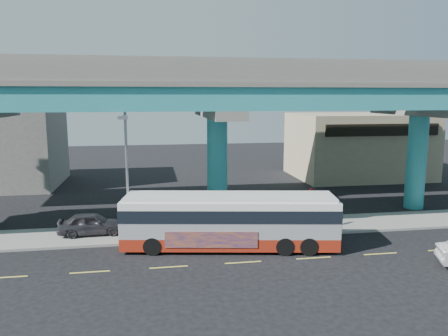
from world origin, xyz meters
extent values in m
plane|color=black|center=(0.00, 0.00, 0.00)|extent=(120.00, 120.00, 0.00)
cube|color=gray|center=(0.00, 5.50, 0.07)|extent=(70.00, 4.00, 0.15)
cube|color=#D8C64C|center=(-12.00, -0.30, 0.01)|extent=(2.00, 0.12, 0.01)
cube|color=#D8C64C|center=(-8.00, -0.30, 0.01)|extent=(2.00, 0.12, 0.01)
cube|color=#D8C64C|center=(-4.00, -0.30, 0.01)|extent=(2.00, 0.12, 0.01)
cube|color=#D8C64C|center=(0.00, -0.30, 0.01)|extent=(2.00, 0.12, 0.01)
cube|color=#D8C64C|center=(4.00, -0.30, 0.01)|extent=(2.00, 0.12, 0.01)
cube|color=#D8C64C|center=(8.00, -0.30, 0.01)|extent=(2.00, 0.12, 0.01)
cube|color=#D8C64C|center=(12.00, -0.30, 0.01)|extent=(2.00, 0.12, 0.01)
cylinder|color=teal|center=(0.00, 9.00, 3.70)|extent=(1.50, 1.50, 7.40)
cube|color=gray|center=(0.00, 9.00, 7.70)|extent=(2.00, 12.00, 0.60)
cube|color=gray|center=(0.00, 12.50, 8.60)|extent=(1.80, 5.00, 1.20)
cylinder|color=teal|center=(16.00, 9.00, 3.70)|extent=(1.50, 1.50, 7.40)
cube|color=gray|center=(16.00, 9.00, 7.70)|extent=(2.00, 12.00, 0.60)
cube|color=gray|center=(16.00, 12.50, 8.60)|extent=(1.80, 5.00, 1.20)
cube|color=teal|center=(0.00, 5.50, 8.70)|extent=(52.00, 5.00, 1.40)
cube|color=gray|center=(0.00, 5.50, 9.55)|extent=(52.00, 5.40, 0.30)
cube|color=gray|center=(0.00, 3.00, 10.10)|extent=(52.00, 0.25, 0.80)
cube|color=gray|center=(0.00, 8.00, 10.10)|extent=(52.00, 0.25, 0.80)
cube|color=teal|center=(0.00, 12.50, 9.90)|extent=(52.00, 5.00, 1.40)
cube|color=gray|center=(0.00, 12.50, 10.75)|extent=(52.00, 5.40, 0.30)
cube|color=gray|center=(0.00, 10.00, 11.30)|extent=(52.00, 0.25, 0.80)
cube|color=gray|center=(0.00, 15.00, 11.30)|extent=(52.00, 0.25, 0.80)
cube|color=tan|center=(18.00, 23.00, 3.50)|extent=(14.00, 10.00, 7.00)
cube|color=black|center=(18.00, 17.90, 5.60)|extent=(12.00, 0.25, 1.20)
cube|color=maroon|center=(-0.32, 2.08, 0.57)|extent=(12.72, 4.73, 0.73)
cube|color=#AAABAF|center=(-0.32, 2.08, 1.71)|extent=(12.72, 4.73, 1.56)
cube|color=black|center=(-0.32, 2.08, 2.23)|extent=(12.79, 4.79, 0.73)
cube|color=silver|center=(-0.32, 2.08, 2.80)|extent=(12.72, 4.73, 0.41)
cube|color=silver|center=(-0.32, 2.08, 3.11)|extent=(12.28, 4.41, 0.21)
cube|color=black|center=(5.83, 1.01, 2.07)|extent=(0.47, 2.37, 1.24)
cube|color=black|center=(-6.47, 3.14, 2.07)|extent=(0.47, 2.37, 1.24)
cube|color=navy|center=(-1.57, 0.93, 0.95)|extent=(5.12, 0.93, 0.93)
cylinder|color=black|center=(-4.82, 1.64, 0.52)|extent=(1.08, 0.48, 1.04)
cylinder|color=black|center=(-4.41, 3.99, 0.52)|extent=(1.08, 0.48, 1.04)
cylinder|color=black|center=(2.54, 0.37, 0.52)|extent=(1.08, 0.48, 1.04)
cylinder|color=black|center=(2.95, 2.72, 0.52)|extent=(1.08, 0.48, 1.04)
cylinder|color=black|center=(3.87, 0.14, 0.52)|extent=(1.08, 0.48, 1.04)
cylinder|color=black|center=(4.28, 2.49, 0.52)|extent=(1.08, 0.48, 1.04)
imported|color=#313036|center=(-8.62, 5.67, 0.85)|extent=(1.93, 4.24, 1.41)
cylinder|color=gray|center=(-6.20, 4.00, 4.08)|extent=(0.16, 0.16, 7.86)
cylinder|color=gray|center=(-6.20, 2.94, 7.80)|extent=(0.12, 2.12, 0.12)
cube|color=gray|center=(-6.20, 1.88, 7.74)|extent=(0.50, 0.70, 0.18)
cylinder|color=gray|center=(5.41, 4.20, 1.37)|extent=(0.06, 0.06, 2.44)
cylinder|color=#B20A0A|center=(5.41, 4.17, 2.54)|extent=(0.68, 0.55, 0.84)
camera|label=1|loc=(-4.72, -22.24, 8.83)|focal=35.00mm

